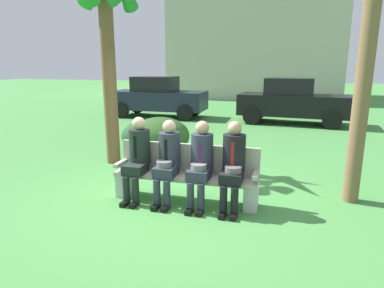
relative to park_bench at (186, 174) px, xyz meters
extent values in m
plane|color=#478D43|center=(-0.29, 0.05, -0.43)|extent=(80.00, 80.00, 0.00)
cube|color=#B7AD9E|center=(0.00, -0.06, -0.02)|extent=(2.29, 0.44, 0.07)
cube|color=#B7AD9E|center=(0.00, 0.13, 0.24)|extent=(2.29, 0.06, 0.45)
cube|color=#B7AD9E|center=(-1.10, -0.06, 0.12)|extent=(0.08, 0.44, 0.06)
cube|color=#B7AD9E|center=(1.10, -0.06, 0.12)|extent=(0.08, 0.44, 0.06)
cube|color=silver|center=(-1.04, -0.06, -0.24)|extent=(0.20, 0.37, 0.38)
cube|color=silver|center=(1.04, -0.06, -0.24)|extent=(0.20, 0.37, 0.38)
cube|color=#1E2823|center=(-0.77, -0.23, 0.10)|extent=(0.32, 0.38, 0.16)
cylinder|color=#1E2823|center=(-0.85, -0.42, -0.21)|extent=(0.11, 0.11, 0.45)
cylinder|color=#1E2823|center=(-0.69, -0.42, -0.21)|extent=(0.11, 0.11, 0.45)
cube|color=black|center=(-0.85, -0.48, -0.40)|extent=(0.09, 0.22, 0.07)
cube|color=black|center=(-0.69, -0.48, -0.40)|extent=(0.09, 0.22, 0.07)
cylinder|color=#1E2823|center=(-0.77, -0.04, 0.42)|extent=(0.34, 0.34, 0.55)
cube|color=black|center=(-0.77, -0.21, 0.44)|extent=(0.05, 0.01, 0.35)
sphere|color=tan|center=(-0.77, -0.04, 0.79)|extent=(0.21, 0.21, 0.21)
cube|color=#2D3342|center=(-0.26, -0.23, 0.10)|extent=(0.32, 0.38, 0.16)
cylinder|color=#2D3342|center=(-0.34, -0.42, -0.21)|extent=(0.11, 0.11, 0.45)
cylinder|color=#2D3342|center=(-0.18, -0.42, -0.21)|extent=(0.11, 0.11, 0.45)
cube|color=black|center=(-0.34, -0.48, -0.40)|extent=(0.09, 0.22, 0.07)
cube|color=black|center=(-0.18, -0.48, -0.40)|extent=(0.09, 0.22, 0.07)
cylinder|color=#2D3342|center=(-0.26, -0.04, 0.41)|extent=(0.34, 0.34, 0.52)
cube|color=black|center=(-0.26, -0.21, 0.43)|extent=(0.05, 0.01, 0.33)
sphere|color=tan|center=(-0.26, -0.04, 0.76)|extent=(0.21, 0.21, 0.21)
cylinder|color=slate|center=(-0.28, -0.25, 0.22)|extent=(0.24, 0.24, 0.09)
cube|color=#2D3342|center=(0.27, -0.23, 0.10)|extent=(0.32, 0.38, 0.16)
cylinder|color=#2D3342|center=(0.19, -0.42, -0.21)|extent=(0.11, 0.11, 0.45)
cylinder|color=#2D3342|center=(0.35, -0.42, -0.21)|extent=(0.11, 0.11, 0.45)
cube|color=black|center=(0.19, -0.48, -0.40)|extent=(0.09, 0.22, 0.07)
cube|color=black|center=(0.35, -0.48, -0.40)|extent=(0.09, 0.22, 0.07)
cylinder|color=#2D3342|center=(0.27, -0.04, 0.41)|extent=(0.34, 0.34, 0.53)
cube|color=#4C1951|center=(0.27, -0.21, 0.43)|extent=(0.05, 0.01, 0.34)
sphere|color=tan|center=(0.27, -0.04, 0.77)|extent=(0.21, 0.21, 0.21)
cylinder|color=slate|center=(0.27, -0.25, 0.22)|extent=(0.24, 0.24, 0.09)
cube|color=black|center=(0.76, -0.23, 0.10)|extent=(0.32, 0.38, 0.16)
cylinder|color=black|center=(0.68, -0.42, -0.21)|extent=(0.11, 0.11, 0.45)
cylinder|color=black|center=(0.84, -0.42, -0.21)|extent=(0.11, 0.11, 0.45)
cube|color=black|center=(0.68, -0.48, -0.40)|extent=(0.09, 0.22, 0.07)
cube|color=black|center=(0.84, -0.48, -0.40)|extent=(0.09, 0.22, 0.07)
cylinder|color=black|center=(0.76, -0.04, 0.42)|extent=(0.34, 0.34, 0.55)
cube|color=maroon|center=(0.76, -0.21, 0.44)|extent=(0.05, 0.01, 0.35)
sphere|color=tan|center=(0.76, -0.04, 0.79)|extent=(0.21, 0.21, 0.21)
cylinder|color=slate|center=(0.79, -0.25, 0.22)|extent=(0.24, 0.24, 0.09)
cylinder|color=brown|center=(2.55, 0.67, 1.48)|extent=(0.24, 0.24, 3.83)
cylinder|color=brown|center=(-2.18, 1.61, 1.27)|extent=(0.30, 0.30, 3.42)
ellipsoid|color=#26512C|center=(-1.91, 2.77, -0.05)|extent=(1.23, 1.13, 0.77)
ellipsoid|color=#2D5423|center=(-1.44, 2.60, 0.02)|extent=(1.45, 1.33, 0.91)
cube|color=#1E2338|center=(-3.66, 8.25, 0.27)|extent=(3.91, 1.58, 0.76)
cube|color=black|center=(-3.81, 8.25, 0.95)|extent=(1.71, 1.37, 0.60)
cylinder|color=black|center=(-2.30, 9.03, -0.11)|extent=(0.64, 0.14, 0.64)
cylinder|color=black|center=(-2.29, 7.47, -0.11)|extent=(0.64, 0.14, 0.64)
cylinder|color=black|center=(-5.03, 9.02, -0.11)|extent=(0.64, 0.14, 0.64)
cylinder|color=black|center=(-5.02, 7.46, -0.11)|extent=(0.64, 0.14, 0.64)
cube|color=black|center=(1.73, 8.02, 0.27)|extent=(4.02, 1.89, 0.76)
cube|color=black|center=(1.58, 8.03, 0.95)|extent=(1.81, 1.50, 0.60)
cylinder|color=black|center=(3.15, 8.68, -0.11)|extent=(0.65, 0.19, 0.64)
cylinder|color=black|center=(3.02, 7.12, -0.11)|extent=(0.65, 0.19, 0.64)
cylinder|color=black|center=(0.44, 8.91, -0.11)|extent=(0.65, 0.19, 0.64)
cylinder|color=black|center=(0.30, 7.36, -0.11)|extent=(0.65, 0.19, 0.64)
cube|color=#BBB7A6|center=(-0.73, 19.25, 5.38)|extent=(10.78, 6.82, 11.63)
camera|label=1|loc=(1.45, -4.83, 1.69)|focal=31.02mm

